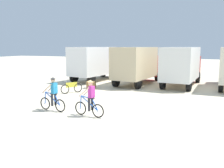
{
  "coord_description": "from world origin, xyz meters",
  "views": [
    {
      "loc": [
        5.55,
        -9.94,
        3.42
      ],
      "look_at": [
        -0.33,
        3.89,
        1.1
      ],
      "focal_mm": 39.2,
      "sensor_mm": 36.0,
      "label": 1
    }
  ],
  "objects_px": {
    "box_truck_avon_van": "(96,62)",
    "box_truck_white_box": "(182,65)",
    "supply_crate": "(91,85)",
    "bicycle_spare": "(72,88)",
    "cyclist_cowboy_hat": "(90,100)",
    "box_truck_tan_camper": "(138,64)",
    "cyclist_orange_shirt": "(53,95)"
  },
  "relations": [
    {
      "from": "box_truck_avon_van",
      "to": "box_truck_tan_camper",
      "type": "distance_m",
      "value": 4.65
    },
    {
      "from": "supply_crate",
      "to": "cyclist_orange_shirt",
      "type": "bearing_deg",
      "value": -78.32
    },
    {
      "from": "box_truck_avon_van",
      "to": "bicycle_spare",
      "type": "xyz_separation_m",
      "value": [
        1.39,
        -6.85,
        -1.48
      ]
    },
    {
      "from": "box_truck_white_box",
      "to": "cyclist_cowboy_hat",
      "type": "distance_m",
      "value": 11.76
    },
    {
      "from": "box_truck_avon_van",
      "to": "supply_crate",
      "type": "bearing_deg",
      "value": -68.44
    },
    {
      "from": "box_truck_tan_camper",
      "to": "cyclist_orange_shirt",
      "type": "distance_m",
      "value": 10.89
    },
    {
      "from": "box_truck_tan_camper",
      "to": "cyclist_cowboy_hat",
      "type": "distance_m",
      "value": 11.0
    },
    {
      "from": "box_truck_avon_van",
      "to": "cyclist_cowboy_hat",
      "type": "xyz_separation_m",
      "value": [
        5.52,
        -11.71,
        -1.03
      ]
    },
    {
      "from": "box_truck_tan_camper",
      "to": "cyclist_cowboy_hat",
      "type": "height_order",
      "value": "box_truck_tan_camper"
    },
    {
      "from": "bicycle_spare",
      "to": "box_truck_tan_camper",
      "type": "bearing_deg",
      "value": 62.18
    },
    {
      "from": "box_truck_white_box",
      "to": "bicycle_spare",
      "type": "relative_size",
      "value": 4.58
    },
    {
      "from": "cyclist_cowboy_hat",
      "to": "box_truck_tan_camper",
      "type": "bearing_deg",
      "value": 94.93
    },
    {
      "from": "box_truck_white_box",
      "to": "bicycle_spare",
      "type": "xyz_separation_m",
      "value": [
        -7.03,
        -6.5,
        -1.48
      ]
    },
    {
      "from": "cyclist_cowboy_hat",
      "to": "bicycle_spare",
      "type": "distance_m",
      "value": 6.4
    },
    {
      "from": "cyclist_orange_shirt",
      "to": "box_truck_tan_camper",
      "type": "bearing_deg",
      "value": 82.78
    },
    {
      "from": "box_truck_avon_van",
      "to": "box_truck_white_box",
      "type": "distance_m",
      "value": 8.42
    },
    {
      "from": "box_truck_avon_van",
      "to": "cyclist_cowboy_hat",
      "type": "distance_m",
      "value": 12.99
    },
    {
      "from": "box_truck_white_box",
      "to": "supply_crate",
      "type": "xyz_separation_m",
      "value": [
        -6.67,
        -4.07,
        -1.58
      ]
    },
    {
      "from": "bicycle_spare",
      "to": "supply_crate",
      "type": "distance_m",
      "value": 2.45
    },
    {
      "from": "box_truck_avon_van",
      "to": "bicycle_spare",
      "type": "relative_size",
      "value": 4.66
    },
    {
      "from": "box_truck_white_box",
      "to": "supply_crate",
      "type": "bearing_deg",
      "value": -148.6
    },
    {
      "from": "box_truck_tan_camper",
      "to": "box_truck_white_box",
      "type": "relative_size",
      "value": 1.01
    },
    {
      "from": "box_truck_avon_van",
      "to": "cyclist_orange_shirt",
      "type": "bearing_deg",
      "value": -74.42
    },
    {
      "from": "cyclist_cowboy_hat",
      "to": "supply_crate",
      "type": "height_order",
      "value": "cyclist_cowboy_hat"
    },
    {
      "from": "box_truck_avon_van",
      "to": "supply_crate",
      "type": "xyz_separation_m",
      "value": [
        1.75,
        -4.43,
        -1.58
      ]
    },
    {
      "from": "box_truck_tan_camper",
      "to": "bicycle_spare",
      "type": "xyz_separation_m",
      "value": [
        -3.2,
        -6.06,
        -1.48
      ]
    },
    {
      "from": "box_truck_avon_van",
      "to": "cyclist_cowboy_hat",
      "type": "relative_size",
      "value": 3.85
    },
    {
      "from": "box_truck_avon_van",
      "to": "cyclist_cowboy_hat",
      "type": "bearing_deg",
      "value": -64.75
    },
    {
      "from": "box_truck_tan_camper",
      "to": "supply_crate",
      "type": "distance_m",
      "value": 4.87
    },
    {
      "from": "box_truck_white_box",
      "to": "bicycle_spare",
      "type": "height_order",
      "value": "box_truck_white_box"
    },
    {
      "from": "box_truck_white_box",
      "to": "cyclist_cowboy_hat",
      "type": "relative_size",
      "value": 3.78
    },
    {
      "from": "cyclist_orange_shirt",
      "to": "supply_crate",
      "type": "distance_m",
      "value": 7.29
    }
  ]
}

